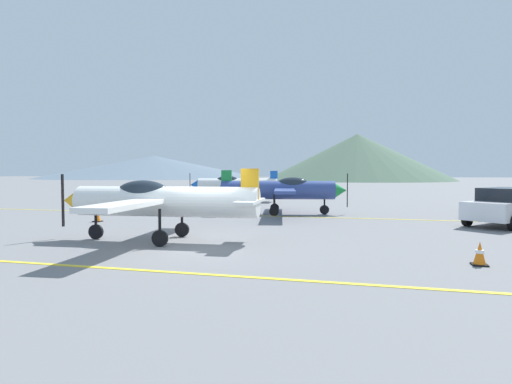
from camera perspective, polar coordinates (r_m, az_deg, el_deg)
ground_plane at (r=13.37m, az=-6.72°, el=-7.14°), size 400.00×400.00×0.00m
apron_line_near at (r=10.14m, az=-14.27°, el=-10.35°), size 80.00×0.16×0.01m
apron_line_far at (r=21.87m, az=1.77°, el=-3.28°), size 80.00×0.16×0.01m
airplane_near at (r=14.21m, az=-13.13°, el=-1.12°), size 6.98×8.03×2.40m
airplane_mid at (r=22.84m, az=3.64°, el=0.35°), size 7.02×8.02×2.40m
airplane_far at (r=32.67m, az=-2.95°, el=1.05°), size 7.02×8.00×2.40m
car_sedan at (r=20.80m, az=30.87°, el=-1.65°), size 4.11×4.47×1.62m
traffic_cone_front at (r=20.68m, az=-20.76°, el=-3.01°), size 0.36×0.36×0.59m
traffic_cone_side at (r=11.70m, az=28.15°, el=-7.42°), size 0.36×0.36×0.59m
hill_left at (r=172.23m, az=-13.83°, el=3.33°), size 88.46×88.46×8.95m
hill_centerleft at (r=122.73m, az=13.61°, el=4.62°), size 53.04×53.04×13.22m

